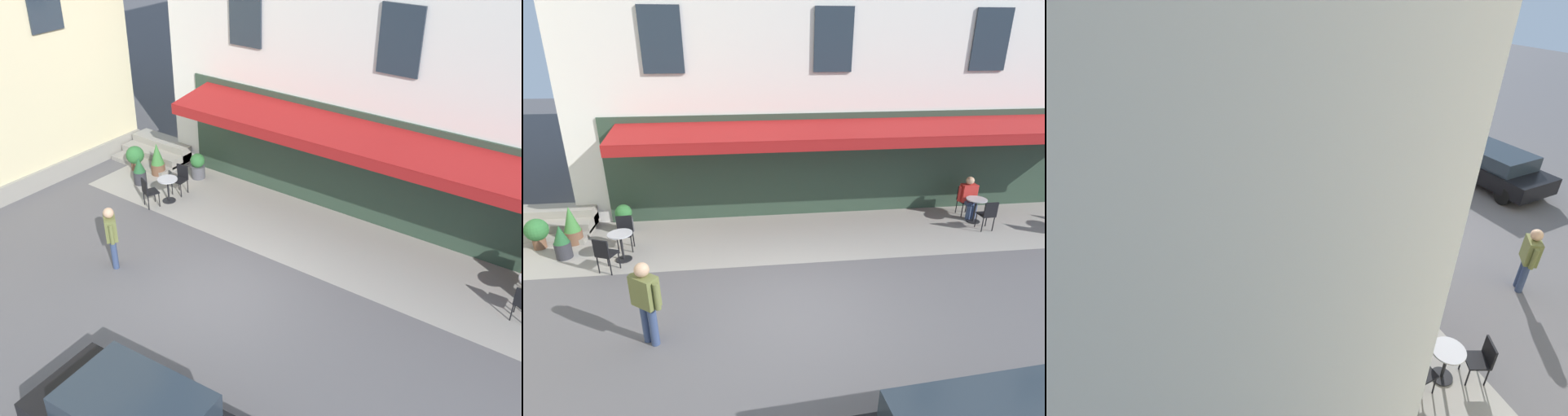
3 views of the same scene
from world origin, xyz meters
TOP-DOWN VIEW (x-y plane):
  - ground_plane at (0.00, 0.00)m, footprint 70.00×70.00m
  - sidewalk_cafe_terrace at (-3.25, -3.40)m, footprint 20.50×3.20m
  - back_alley_steps at (6.60, -4.59)m, footprint 2.40×1.75m
  - cafe_table_near_entrance at (-6.00, -3.69)m, footprint 0.60×0.60m
  - cafe_chair_black_kerbside at (-6.01, -3.06)m, footprint 0.41×0.41m
  - cafe_chair_black_facing_street at (-5.98, -4.33)m, footprint 0.41×0.41m
  - cafe_table_far_end at (4.13, -2.52)m, footprint 0.60×0.60m
  - cafe_chair_black_by_window at (4.37, -1.93)m, footprint 0.52×0.52m
  - cafe_chair_black_corner_right at (4.18, -3.15)m, footprint 0.43×0.43m
  - seated_patron_in_red at (-5.99, -4.11)m, footprint 0.65×0.54m
  - walking_pedestrian_in_olive at (2.88, 0.74)m, footprint 0.57×0.52m
  - potted_plant_under_sign at (4.45, -4.23)m, footprint 0.46×0.46m
  - potted_plant_by_steps at (5.67, -2.83)m, footprint 0.40×0.40m
  - potted_plant_entrance_right at (6.51, -3.46)m, footprint 0.60×0.60m
  - potted_plant_mid_terrace at (5.69, -3.66)m, footprint 0.46×0.46m

SIDE VIEW (x-z plane):
  - ground_plane at x=0.00m, z-range 0.00..0.00m
  - sidewalk_cafe_terrace at x=-3.25m, z-range 0.00..0.01m
  - back_alley_steps at x=6.60m, z-range -0.06..0.54m
  - potted_plant_under_sign at x=4.45m, z-range 0.00..0.85m
  - potted_plant_by_steps at x=5.67m, z-range -0.01..0.89m
  - cafe_table_near_entrance at x=-6.00m, z-range 0.12..0.87m
  - cafe_table_far_end at x=4.13m, z-range 0.12..0.87m
  - potted_plant_entrance_right at x=6.51m, z-range 0.07..0.91m
  - potted_plant_mid_terrace at x=5.69m, z-range -0.01..1.07m
  - cafe_chair_black_kerbside at x=-6.01m, z-range 0.09..1.00m
  - cafe_chair_black_facing_street at x=-5.98m, z-range 0.09..1.00m
  - cafe_chair_black_by_window at x=4.37m, z-range 0.09..1.00m
  - cafe_chair_black_corner_right at x=4.18m, z-range 0.09..1.00m
  - seated_patron_in_red at x=-5.99m, z-range 0.05..1.34m
  - walking_pedestrian_in_olive at x=2.88m, z-range 0.14..1.82m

